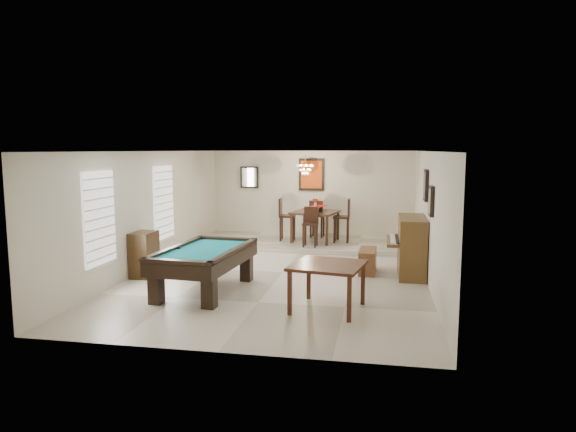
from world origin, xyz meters
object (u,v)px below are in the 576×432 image
(piano_bench, at_px, (368,261))
(flower_vase, at_px, (315,203))
(dining_chair_south, at_px, (310,227))
(dining_chair_east, at_px, (341,221))
(upright_piano, at_px, (405,246))
(chandelier, at_px, (305,166))
(dining_chair_west, at_px, (287,219))
(square_table, at_px, (328,287))
(apothecary_chest, at_px, (144,254))
(dining_table, at_px, (315,224))
(pool_table, at_px, (205,271))
(dining_chair_north, at_px, (317,219))

(piano_bench, bearing_deg, flower_vase, 117.65)
(dining_chair_south, bearing_deg, dining_chair_east, 48.65)
(upright_piano, bearing_deg, flower_vase, 127.76)
(piano_bench, distance_m, dining_chair_east, 3.06)
(dining_chair_east, bearing_deg, dining_chair_south, -43.52)
(piano_bench, xyz_separation_m, chandelier, (-1.80, 2.89, 1.95))
(dining_chair_west, height_order, dining_chair_east, dining_chair_east)
(square_table, distance_m, apothecary_chest, 4.28)
(dining_table, height_order, dining_chair_south, dining_chair_south)
(piano_bench, relative_size, flower_vase, 3.70)
(pool_table, bearing_deg, flower_vase, 78.26)
(piano_bench, distance_m, apothecary_chest, 4.73)
(dining_chair_south, bearing_deg, dining_table, 89.34)
(square_table, distance_m, flower_vase, 5.77)
(dining_chair_north, bearing_deg, square_table, 103.59)
(pool_table, height_order, dining_chair_east, dining_chair_east)
(upright_piano, height_order, dining_table, upright_piano)
(flower_vase, xyz_separation_m, dining_chair_west, (-0.78, 0.02, -0.49))
(flower_vase, bearing_deg, upright_piano, -52.24)
(piano_bench, bearing_deg, dining_chair_west, 128.25)
(square_table, xyz_separation_m, dining_chair_south, (-0.97, 4.85, 0.25))
(dining_chair_east, bearing_deg, pool_table, -24.18)
(upright_piano, relative_size, chandelier, 2.47)
(square_table, distance_m, piano_bench, 2.81)
(piano_bench, relative_size, dining_chair_east, 0.76)
(flower_vase, bearing_deg, square_table, -80.55)
(square_table, height_order, chandelier, chandelier)
(pool_table, height_order, dining_chair_south, dining_chair_south)
(square_table, xyz_separation_m, dining_chair_west, (-1.72, 5.65, 0.32))
(piano_bench, relative_size, apothecary_chest, 0.96)
(piano_bench, bearing_deg, square_table, -101.86)
(pool_table, xyz_separation_m, flower_vase, (1.43, 4.95, 0.80))
(upright_piano, bearing_deg, dining_chair_west, 135.92)
(dining_table, distance_m, dining_chair_south, 0.79)
(dining_table, bearing_deg, dining_chair_south, -92.05)
(apothecary_chest, height_order, dining_chair_north, dining_chair_north)
(piano_bench, distance_m, dining_chair_south, 2.64)
(dining_chair_north, xyz_separation_m, chandelier, (-0.25, -0.72, 1.54))
(dining_chair_north, height_order, chandelier, chandelier)
(dining_chair_south, xyz_separation_m, dining_chair_east, (0.75, 0.81, 0.08))
(pool_table, xyz_separation_m, dining_chair_south, (1.40, 4.16, 0.24))
(chandelier, bearing_deg, upright_piano, -48.91)
(flower_vase, distance_m, chandelier, 1.05)
(upright_piano, xyz_separation_m, apothecary_chest, (-5.34, -1.15, -0.15))
(flower_vase, bearing_deg, apothecary_chest, -126.69)
(dining_chair_north, bearing_deg, chandelier, 75.71)
(piano_bench, bearing_deg, apothecary_chest, -165.19)
(apothecary_chest, bearing_deg, dining_table, 53.31)
(piano_bench, bearing_deg, dining_chair_north, 113.18)
(pool_table, distance_m, dining_table, 5.15)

